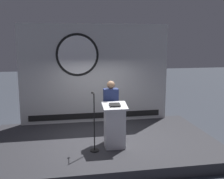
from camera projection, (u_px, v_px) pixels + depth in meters
The scene contains 6 objects.
ground_plane at pixel (104, 149), 8.04m from camera, with size 40.00×40.00×0.00m, color #383D47.
stage_platform at pixel (104, 145), 8.01m from camera, with size 6.40×4.00×0.30m, color #333338.
banner_display at pixel (95, 74), 9.46m from camera, with size 5.08×0.12×3.36m.
podium at pixel (115, 126), 7.34m from camera, with size 0.64×0.50×1.21m.
speaker_person at pixel (111, 111), 7.74m from camera, with size 0.40×0.26×1.73m.
microphone_stand at pixel (94, 131), 7.15m from camera, with size 0.24×0.51×1.53m.
Camera 1 is at (-1.12, -7.50, 3.20)m, focal length 44.45 mm.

